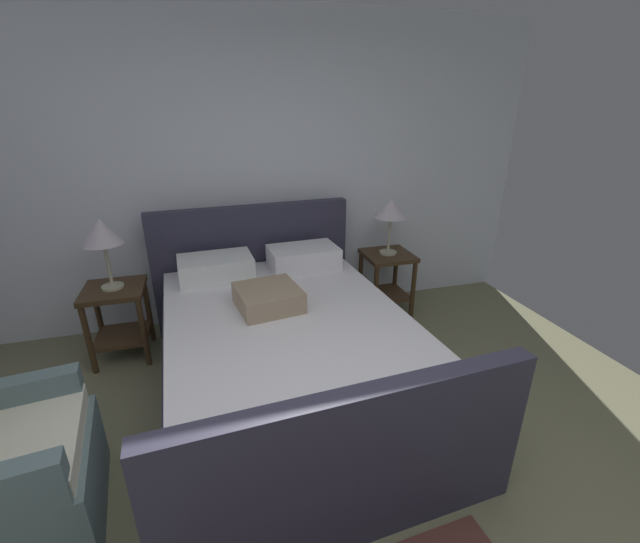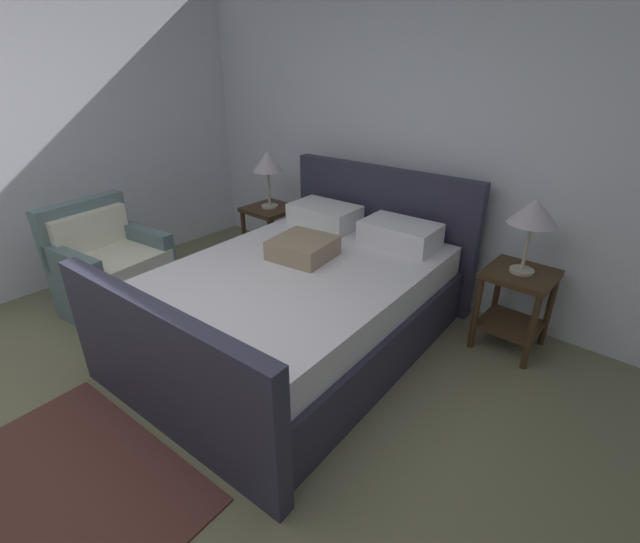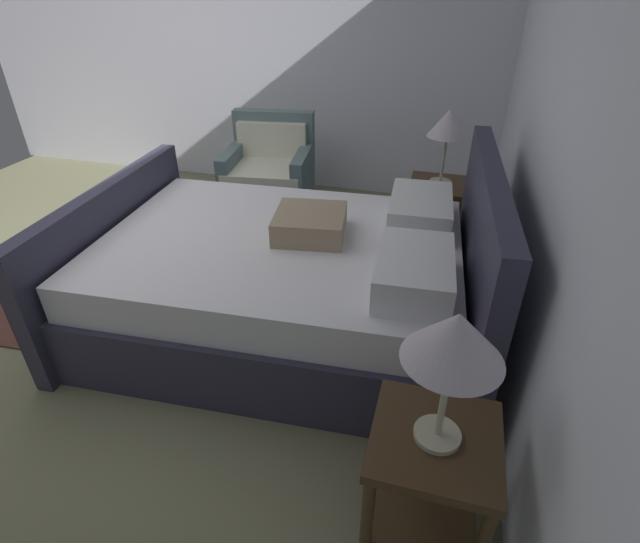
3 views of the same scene
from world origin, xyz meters
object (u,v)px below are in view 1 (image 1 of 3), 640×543
at_px(table_lamp_right, 391,210).
at_px(table_lamp_left, 102,234).
at_px(nightstand_left, 118,311).
at_px(bed, 286,348).
at_px(nightstand_right, 387,273).

bearing_deg(table_lamp_right, table_lamp_left, -176.66).
bearing_deg(table_lamp_left, table_lamp_right, 3.34).
height_order(nightstand_left, table_lamp_left, table_lamp_left).
xyz_separation_m(table_lamp_right, nightstand_left, (-2.35, -0.14, -0.62)).
bearing_deg(table_lamp_left, bed, -34.19).
height_order(table_lamp_right, nightstand_left, table_lamp_right).
bearing_deg(table_lamp_right, nightstand_right, -90.00).
xyz_separation_m(nightstand_right, table_lamp_left, (-2.35, -0.14, 0.62)).
distance_m(bed, table_lamp_left, 1.57).
height_order(bed, table_lamp_left, table_lamp_left).
bearing_deg(bed, nightstand_left, 145.81).
height_order(bed, nightstand_right, bed).
bearing_deg(table_lamp_right, nightstand_left, -176.66).
relative_size(bed, nightstand_left, 4.02).
bearing_deg(nightstand_left, table_lamp_left, 116.57).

